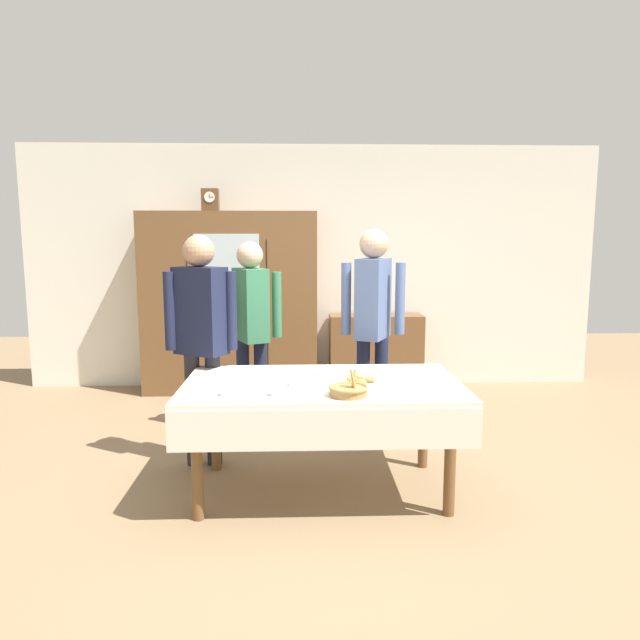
# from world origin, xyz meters

# --- Properties ---
(ground_plane) EXTENTS (12.00, 12.00, 0.00)m
(ground_plane) POSITION_xyz_m (0.00, 0.00, 0.00)
(ground_plane) COLOR #846B4C
(ground_plane) RESTS_ON ground
(back_wall) EXTENTS (6.40, 0.10, 2.70)m
(back_wall) POSITION_xyz_m (0.00, 2.65, 1.35)
(back_wall) COLOR silver
(back_wall) RESTS_ON ground
(dining_table) EXTENTS (1.79, 1.02, 0.74)m
(dining_table) POSITION_xyz_m (0.00, -0.24, 0.65)
(dining_table) COLOR brown
(dining_table) RESTS_ON ground
(wall_cabinet) EXTENTS (1.88, 0.46, 1.96)m
(wall_cabinet) POSITION_xyz_m (-0.90, 2.35, 0.98)
(wall_cabinet) COLOR brown
(wall_cabinet) RESTS_ON ground
(mantel_clock) EXTENTS (0.18, 0.11, 0.24)m
(mantel_clock) POSITION_xyz_m (-1.09, 2.35, 2.08)
(mantel_clock) COLOR brown
(mantel_clock) RESTS_ON wall_cabinet
(bookshelf_low) EXTENTS (1.03, 0.35, 0.83)m
(bookshelf_low) POSITION_xyz_m (0.70, 2.41, 0.42)
(bookshelf_low) COLOR brown
(bookshelf_low) RESTS_ON ground
(book_stack) EXTENTS (0.16, 0.24, 0.11)m
(book_stack) POSITION_xyz_m (0.70, 2.41, 0.89)
(book_stack) COLOR #99332D
(book_stack) RESTS_ON bookshelf_low
(tea_cup_back_edge) EXTENTS (0.13, 0.13, 0.06)m
(tea_cup_back_edge) POSITION_xyz_m (0.02, -0.05, 0.77)
(tea_cup_back_edge) COLOR white
(tea_cup_back_edge) RESTS_ON dining_table
(tea_cup_center) EXTENTS (0.13, 0.13, 0.06)m
(tea_cup_center) POSITION_xyz_m (-0.58, -0.53, 0.77)
(tea_cup_center) COLOR silver
(tea_cup_center) RESTS_ON dining_table
(tea_cup_mid_right) EXTENTS (0.13, 0.13, 0.06)m
(tea_cup_mid_right) POSITION_xyz_m (-0.28, -0.54, 0.77)
(tea_cup_mid_right) COLOR silver
(tea_cup_mid_right) RESTS_ON dining_table
(tea_cup_far_right) EXTENTS (0.13, 0.13, 0.06)m
(tea_cup_far_right) POSITION_xyz_m (-0.18, -0.31, 0.77)
(tea_cup_far_right) COLOR white
(tea_cup_far_right) RESTS_ON dining_table
(bread_basket) EXTENTS (0.24, 0.24, 0.16)m
(bread_basket) POSITION_xyz_m (0.14, -0.54, 0.78)
(bread_basket) COLOR #9E7542
(bread_basket) RESTS_ON dining_table
(pastry_plate) EXTENTS (0.28, 0.28, 0.05)m
(pastry_plate) POSITION_xyz_m (0.25, -0.26, 0.76)
(pastry_plate) COLOR white
(pastry_plate) RESTS_ON dining_table
(spoon_back_edge) EXTENTS (0.12, 0.02, 0.01)m
(spoon_back_edge) POSITION_xyz_m (0.54, 0.10, 0.75)
(spoon_back_edge) COLOR silver
(spoon_back_edge) RESTS_ON dining_table
(spoon_mid_right) EXTENTS (0.12, 0.02, 0.01)m
(spoon_mid_right) POSITION_xyz_m (-0.54, -0.30, 0.75)
(spoon_mid_right) COLOR silver
(spoon_mid_right) RESTS_ON dining_table
(spoon_mid_left) EXTENTS (0.12, 0.02, 0.01)m
(spoon_mid_left) POSITION_xyz_m (0.17, 0.10, 0.75)
(spoon_mid_left) COLOR silver
(spoon_mid_left) RESTS_ON dining_table
(person_near_right_end) EXTENTS (0.52, 0.41, 1.65)m
(person_near_right_end) POSITION_xyz_m (-0.56, 0.95, 1.00)
(person_near_right_end) COLOR #191E38
(person_near_right_end) RESTS_ON ground
(person_by_cabinet) EXTENTS (0.52, 0.35, 1.70)m
(person_by_cabinet) POSITION_xyz_m (-0.86, 0.28, 1.04)
(person_by_cabinet) COLOR #232328
(person_by_cabinet) RESTS_ON ground
(person_behind_table_left) EXTENTS (0.52, 0.41, 1.75)m
(person_behind_table_left) POSITION_xyz_m (0.45, 0.76, 1.07)
(person_behind_table_left) COLOR #191E38
(person_behind_table_left) RESTS_ON ground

